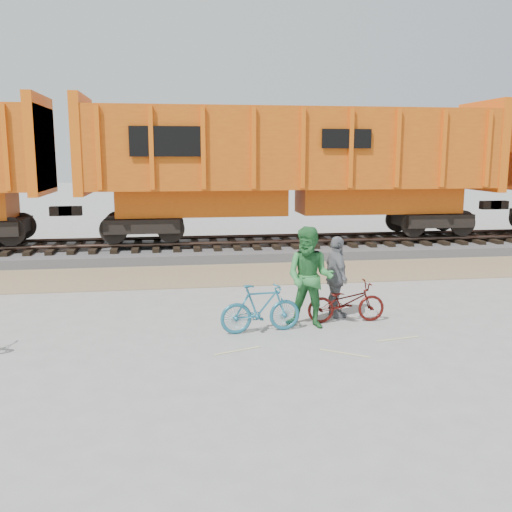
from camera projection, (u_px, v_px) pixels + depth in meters
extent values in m
plane|color=#9E9E99|center=(285.00, 334.00, 10.82)|extent=(120.00, 120.00, 0.00)
cube|color=#9B8160|center=(247.00, 274.00, 16.17)|extent=(120.00, 3.00, 0.02)
cube|color=slate|center=(234.00, 249.00, 19.55)|extent=(120.00, 4.00, 0.30)
cube|color=black|center=(36.00, 248.00, 18.57)|extent=(0.22, 2.60, 0.12)
cube|color=black|center=(234.00, 243.00, 19.51)|extent=(0.22, 2.60, 0.12)
cube|color=black|center=(413.00, 239.00, 20.46)|extent=(0.22, 2.60, 0.12)
cylinder|color=#382821|center=(236.00, 243.00, 18.79)|extent=(120.00, 0.12, 0.12)
cylinder|color=#382821|center=(231.00, 237.00, 20.19)|extent=(120.00, 0.12, 0.12)
cube|color=#DD5A0D|center=(41.00, 145.00, 18.05)|extent=(0.30, 3.06, 3.10)
cube|color=black|center=(292.00, 225.00, 19.70)|extent=(11.20, 2.20, 0.80)
cube|color=#D3590E|center=(292.00, 201.00, 19.55)|extent=(11.76, 1.65, 0.90)
cube|color=#D3590E|center=(292.00, 149.00, 19.25)|extent=(14.00, 3.00, 2.60)
cube|color=#DD5A0D|center=(83.00, 145.00, 18.24)|extent=(0.30, 3.06, 3.10)
cube|color=#DD5A0D|center=(481.00, 146.00, 20.22)|extent=(0.30, 3.06, 3.10)
cube|color=black|center=(166.00, 141.00, 17.06)|extent=(2.20, 0.04, 0.90)
imported|color=#246D87|center=(261.00, 308.00, 10.85)|extent=(1.61, 0.62, 0.94)
imported|color=#480E0B|center=(346.00, 302.00, 11.53)|extent=(1.59, 0.57, 0.84)
imported|color=#2F7939|center=(310.00, 278.00, 11.10)|extent=(1.21, 1.12, 1.99)
imported|color=slate|center=(336.00, 277.00, 11.83)|extent=(0.51, 1.04, 1.71)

